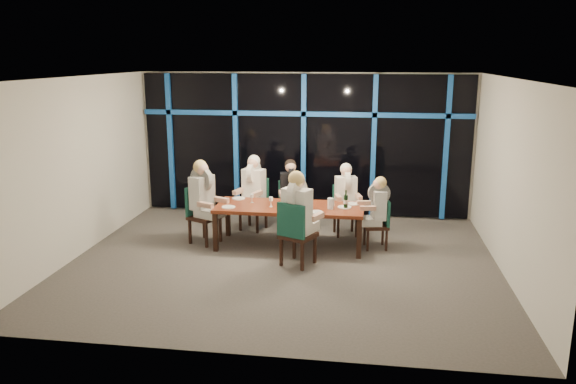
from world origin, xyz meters
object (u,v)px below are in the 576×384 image
(diner_end_left, at_px, (204,190))
(wine_bottle, at_px, (346,201))
(chair_far_mid, at_px, (290,203))
(diner_end_right, at_px, (377,202))
(chair_end_left, at_px, (201,211))
(chair_far_right, at_px, (345,207))
(chair_end_right, at_px, (380,221))
(diner_far_mid, at_px, (291,185))
(chair_near_mid, at_px, (295,231))
(diner_far_left, at_px, (253,182))
(dining_table, at_px, (290,210))
(water_pitcher, at_px, (331,204))
(diner_far_right, at_px, (346,189))
(diner_near_mid, at_px, (298,204))
(chair_far_left, at_px, (255,201))

(diner_end_left, bearing_deg, wine_bottle, -65.22)
(chair_far_mid, height_order, diner_end_right, diner_end_right)
(chair_end_left, bearing_deg, chair_far_right, -46.35)
(chair_end_left, height_order, diner_end_right, diner_end_right)
(chair_end_right, height_order, diner_far_mid, diner_far_mid)
(chair_near_mid, relative_size, diner_far_left, 1.10)
(chair_far_right, distance_m, chair_end_right, 1.01)
(dining_table, height_order, chair_far_mid, chair_far_mid)
(diner_far_left, distance_m, wine_bottle, 2.05)
(chair_far_right, height_order, water_pitcher, chair_far_right)
(dining_table, height_order, wine_bottle, wine_bottle)
(diner_far_left, relative_size, wine_bottle, 3.01)
(chair_near_mid, height_order, diner_far_left, diner_far_left)
(diner_far_left, relative_size, diner_end_right, 1.14)
(water_pitcher, bearing_deg, diner_far_left, 167.45)
(diner_far_right, xyz_separation_m, wine_bottle, (0.03, -0.84, -0.02))
(chair_far_mid, xyz_separation_m, diner_near_mid, (0.40, -1.91, 0.49))
(chair_far_left, height_order, water_pitcher, chair_far_left)
(dining_table, height_order, chair_end_right, chair_end_right)
(dining_table, relative_size, chair_near_mid, 2.42)
(diner_far_mid, height_order, diner_far_right, diner_far_mid)
(diner_far_left, bearing_deg, chair_end_right, -0.71)
(chair_far_mid, distance_m, chair_end_right, 1.95)
(chair_far_left, relative_size, diner_far_mid, 1.08)
(diner_end_left, bearing_deg, chair_far_mid, -28.66)
(diner_end_right, relative_size, water_pitcher, 4.56)
(chair_end_right, height_order, water_pitcher, water_pitcher)
(diner_far_mid, bearing_deg, chair_far_mid, 90.00)
(chair_far_left, distance_m, chair_end_left, 1.26)
(chair_far_right, bearing_deg, chair_near_mid, -125.95)
(chair_far_mid, height_order, chair_near_mid, chair_near_mid)
(dining_table, distance_m, diner_end_left, 1.59)
(diner_far_right, relative_size, diner_end_left, 0.90)
(chair_near_mid, relative_size, diner_near_mid, 1.03)
(chair_end_left, relative_size, chair_near_mid, 0.97)
(chair_end_right, relative_size, diner_far_right, 0.97)
(chair_far_mid, distance_m, diner_far_left, 0.84)
(diner_far_mid, relative_size, wine_bottle, 2.85)
(chair_far_right, relative_size, diner_end_left, 0.93)
(chair_near_mid, bearing_deg, chair_far_right, -86.49)
(dining_table, xyz_separation_m, water_pitcher, (0.73, -0.10, 0.16))
(diner_far_right, xyz_separation_m, diner_near_mid, (-0.69, -1.69, 0.12))
(chair_near_mid, bearing_deg, chair_far_left, -37.19)
(chair_end_left, xyz_separation_m, diner_far_right, (2.59, 0.80, 0.32))
(chair_end_left, bearing_deg, chair_far_mid, -31.11)
(diner_end_left, bearing_deg, diner_far_right, -46.75)
(diner_far_mid, bearing_deg, diner_end_right, -40.33)
(diner_end_right, bearing_deg, diner_far_left, -118.49)
(chair_end_left, bearing_deg, diner_end_left, -90.00)
(diner_far_right, relative_size, diner_near_mid, 0.88)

